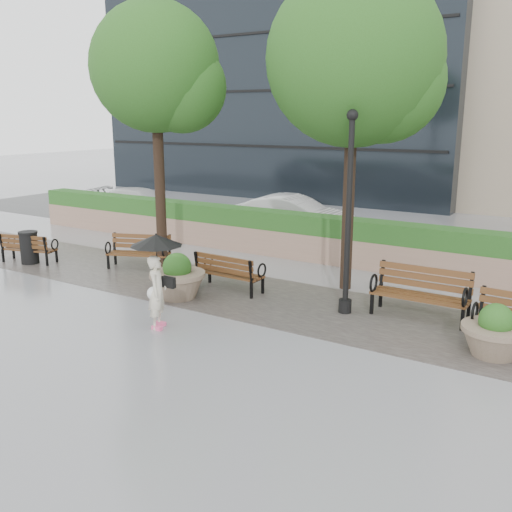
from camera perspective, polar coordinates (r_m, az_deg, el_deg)
The scene contains 17 objects.
ground at distance 11.26m, azimuth -7.92°, elevation -8.12°, with size 100.00×100.00×0.00m, color gray.
cobble_strip at distance 13.54m, azimuth 0.25°, elevation -4.14°, with size 28.00×3.20×0.01m, color #383330.
hedge_wall at distance 16.79m, azimuth 7.48°, elevation 1.61°, with size 24.00×0.80×1.35m.
asphalt_street at distance 20.56m, azimuth 12.11°, elevation 1.78°, with size 40.00×7.00×0.00m, color black.
bench_0 at distance 17.95m, azimuth -21.72°, elevation 0.19°, with size 1.70×1.02×0.86m.
bench_1 at distance 16.38m, azimuth -11.59°, elevation -0.25°, with size 1.85×1.28×0.93m.
bench_2 at distance 14.00m, azimuth -2.68°, elevation -2.40°, with size 1.75×0.75×0.93m.
bench_3 at distance 12.58m, azimuth 16.04°, elevation -4.62°, with size 2.01×0.81×1.07m.
planter_left at distance 13.50m, azimuth -7.85°, elevation -2.45°, with size 1.30×1.30×1.09m.
planter_right at distance 11.07m, azimuth 22.75°, elevation -7.38°, with size 1.17×1.17×0.98m.
trash_bin at distance 17.77m, azimuth -21.73°, elevation 0.71°, with size 0.54×0.54×0.90m, color black.
lamppost at distance 12.17m, azimuth 9.19°, elevation 2.90°, with size 0.28×0.28×4.32m.
tree_0 at distance 15.49m, azimuth -9.41°, elevation 17.60°, with size 3.42×3.31×7.06m.
tree_1 at distance 13.87m, azimuth 10.49°, elevation 18.31°, with size 4.03×4.03×7.48m.
car_left at distance 24.37m, azimuth -11.42°, elevation 5.17°, with size 1.76×4.32×1.25m, color silver.
car_right at distance 20.35m, azimuth 3.71°, elevation 4.01°, with size 1.53×4.38×1.44m, color silver.
pedestrian at distance 11.52m, azimuth -9.87°, elevation -1.57°, with size 1.04×1.04×1.91m.
Camera 1 is at (6.80, -7.94, 4.19)m, focal length 40.00 mm.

